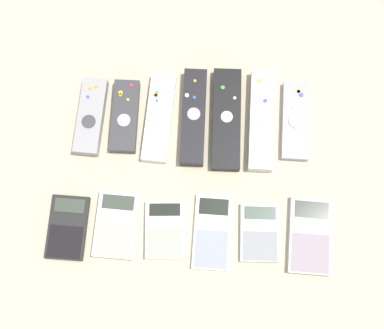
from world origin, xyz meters
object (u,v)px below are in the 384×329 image
object	(u,v)px
remote_2	(159,118)
calculator_0	(68,227)
remote_6	(295,121)
calculator_2	(165,230)
remote_4	(226,119)
calculator_5	(310,236)
remote_5	(261,120)
calculator_1	(116,225)
remote_1	(125,116)
remote_3	(192,117)
calculator_3	(212,232)
remote_0	(91,117)
calculator_4	(260,233)

from	to	relation	value
remote_2	calculator_0	xyz separation A→B (m)	(-0.17, -0.23, -0.00)
remote_6	calculator_2	distance (m)	0.35
calculator_0	remote_4	bearing A→B (deg)	39.50
calculator_2	calculator_5	world-z (taller)	same
remote_5	calculator_5	xyz separation A→B (m)	(0.10, -0.23, -0.01)
remote_4	calculator_1	size ratio (longest dim) A/B	1.62
remote_2	calculator_2	world-z (taller)	remote_2
remote_1	calculator_2	distance (m)	0.25
remote_2	remote_3	distance (m)	0.07
calculator_0	calculator_1	distance (m)	0.10
remote_2	calculator_3	bearing A→B (deg)	-59.38
remote_0	calculator_0	world-z (taller)	remote_0
calculator_3	calculator_4	distance (m)	0.09
remote_1	remote_3	size ratio (longest dim) A/B	0.75
remote_4	remote_6	xyz separation A→B (m)	(0.14, 0.00, -0.00)
calculator_1	calculator_3	world-z (taller)	calculator_1
remote_0	calculator_5	bearing A→B (deg)	-23.56
remote_3	calculator_1	bearing A→B (deg)	-121.40
remote_3	calculator_4	bearing A→B (deg)	-58.10
calculator_1	calculator_5	xyz separation A→B (m)	(0.38, -0.01, -0.00)
remote_6	calculator_0	distance (m)	0.51
remote_2	remote_3	world-z (taller)	remote_3
remote_4	remote_2	bearing A→B (deg)	-179.64
remote_2	calculator_3	world-z (taller)	remote_2
remote_6	calculator_4	size ratio (longest dim) A/B	1.47
calculator_5	calculator_1	bearing A→B (deg)	-178.31
calculator_1	calculator_2	world-z (taller)	calculator_1
remote_0	calculator_1	world-z (taller)	remote_0
remote_0	remote_2	bearing A→B (deg)	4.73
remote_6	calculator_3	bearing A→B (deg)	-123.45
remote_3	remote_5	world-z (taller)	same
remote_0	remote_2	distance (m)	0.14
remote_3	calculator_4	xyz separation A→B (m)	(0.14, -0.23, -0.01)
remote_5	remote_6	bearing A→B (deg)	3.40
calculator_0	calculator_3	distance (m)	0.28
remote_0	remote_5	world-z (taller)	remote_5
remote_1	calculator_4	xyz separation A→B (m)	(0.28, -0.23, -0.00)
calculator_4	remote_6	bearing A→B (deg)	72.43
calculator_0	calculator_4	bearing A→B (deg)	2.74
calculator_5	calculator_4	bearing A→B (deg)	-178.58
calculator_1	calculator_2	xyz separation A→B (m)	(0.10, -0.01, -0.00)
remote_2	remote_5	bearing A→B (deg)	4.20
remote_3	calculator_4	distance (m)	0.27
remote_5	calculator_2	bearing A→B (deg)	-127.87
remote_0	calculator_5	xyz separation A→B (m)	(0.45, -0.23, -0.00)
remote_0	remote_4	bearing A→B (deg)	4.39
calculator_0	calculator_2	distance (m)	0.19
calculator_1	remote_3	bearing A→B (deg)	61.17
calculator_1	calculator_5	size ratio (longest dim) A/B	0.87
calculator_2	remote_0	bearing A→B (deg)	123.33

